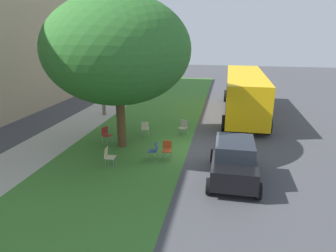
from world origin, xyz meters
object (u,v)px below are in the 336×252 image
at_px(street_tree, 117,50).
at_px(parked_car, 234,159).
at_px(chair_5, 145,128).
at_px(pedestrian_0, 104,102).
at_px(school_bus, 245,90).
at_px(chair_1, 106,134).
at_px(chair_3, 109,155).
at_px(chair_2, 183,126).
at_px(chair_0, 154,149).
at_px(chair_4, 167,149).

relative_size(street_tree, parked_car, 1.98).
distance_m(chair_5, pedestrian_0, 5.60).
height_order(chair_5, pedestrian_0, pedestrian_0).
bearing_deg(school_bus, chair_1, 134.91).
height_order(school_bus, pedestrian_0, school_bus).
xyz_separation_m(chair_3, parked_car, (-0.09, -5.26, 0.32)).
bearing_deg(chair_2, chair_0, 167.71).
bearing_deg(chair_0, chair_2, -12.29).
height_order(street_tree, chair_0, street_tree).
bearing_deg(street_tree, chair_3, -173.49).
height_order(chair_0, chair_2, same).
bearing_deg(chair_0, parked_car, -108.30).
relative_size(chair_4, parked_car, 0.24).
bearing_deg(pedestrian_0, chair_4, -138.58).
xyz_separation_m(street_tree, chair_1, (0.22, 0.94, -4.27)).
distance_m(chair_1, chair_4, 3.79).
xyz_separation_m(chair_1, chair_2, (2.07, -3.77, 0.00)).
height_order(chair_1, pedestrian_0, pedestrian_0).
relative_size(street_tree, chair_1, 8.34).
bearing_deg(chair_5, chair_4, -147.19).
xyz_separation_m(school_bus, pedestrian_0, (-2.01, 9.62, -0.83)).
height_order(chair_0, chair_5, same).
distance_m(chair_1, chair_2, 4.30).
bearing_deg(chair_3, chair_2, -28.29).
bearing_deg(chair_4, school_bus, -23.48).
distance_m(street_tree, chair_2, 5.61).
distance_m(street_tree, chair_1, 4.38).
bearing_deg(chair_5, street_tree, 154.43).
xyz_separation_m(chair_5, school_bus, (5.85, -5.57, 1.24)).
relative_size(street_tree, chair_5, 8.34).
relative_size(street_tree, chair_2, 8.34).
height_order(chair_3, chair_5, same).
bearing_deg(pedestrian_0, school_bus, -78.22).
bearing_deg(school_bus, pedestrian_0, 101.78).
xyz_separation_m(chair_1, pedestrian_0, (5.25, 2.34, 0.41)).
bearing_deg(chair_4, chair_1, 68.45).
height_order(chair_2, pedestrian_0, pedestrian_0).
bearing_deg(chair_4, chair_3, 118.92).
distance_m(chair_4, school_bus, 9.52).
bearing_deg(street_tree, chair_1, 76.66).
height_order(chair_1, chair_4, same).
distance_m(chair_0, chair_4, 0.59).
bearing_deg(chair_0, chair_4, -69.99).
distance_m(chair_1, parked_car, 7.04).
height_order(street_tree, chair_1, street_tree).
height_order(chair_5, parked_car, parked_car).
relative_size(chair_5, school_bus, 0.08).
height_order(street_tree, pedestrian_0, street_tree).
bearing_deg(chair_1, school_bus, -45.09).
relative_size(street_tree, chair_0, 8.34).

